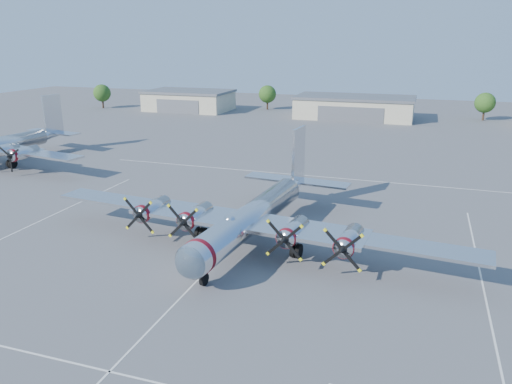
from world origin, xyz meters
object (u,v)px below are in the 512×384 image
(main_bomber_b29, at_px, (255,242))
(bomber_west, at_px, (3,163))
(hangar_center, at_px, (354,107))
(tree_east, at_px, (485,103))
(tree_far_west, at_px, (102,93))
(tree_west, at_px, (267,94))
(hangar_west, at_px, (189,100))

(main_bomber_b29, xyz_separation_m, bomber_west, (-48.17, 17.66, 0.00))
(hangar_center, height_order, tree_east, tree_east)
(tree_far_west, xyz_separation_m, main_bomber_b29, (71.84, -78.53, -4.22))
(tree_west, relative_size, bomber_west, 0.18)
(tree_east, bearing_deg, hangar_west, -175.40)
(bomber_west, bearing_deg, hangar_west, 97.56)
(tree_far_west, xyz_separation_m, tree_west, (45.00, 12.00, 0.00))
(tree_far_west, bearing_deg, main_bomber_b29, -47.55)
(tree_west, height_order, tree_east, same)
(hangar_west, distance_m, tree_east, 75.26)
(tree_west, bearing_deg, main_bomber_b29, -73.49)
(hangar_center, relative_size, main_bomber_b29, 0.68)
(hangar_west, bearing_deg, hangar_center, -0.00)
(tree_west, distance_m, bomber_west, 76.05)
(hangar_west, distance_m, tree_west, 21.61)
(hangar_center, relative_size, tree_east, 4.31)
(hangar_center, distance_m, tree_far_west, 70.13)
(main_bomber_b29, bearing_deg, hangar_west, 125.30)
(hangar_west, relative_size, tree_west, 3.40)
(tree_east, relative_size, main_bomber_b29, 0.16)
(tree_west, height_order, bomber_west, tree_west)
(bomber_west, bearing_deg, hangar_center, 63.18)
(hangar_west, relative_size, tree_far_west, 3.40)
(tree_east, xyz_separation_m, main_bomber_b29, (-28.16, -88.53, -4.22))
(hangar_center, xyz_separation_m, tree_east, (30.00, 6.04, 1.51))
(hangar_west, relative_size, bomber_west, 0.62)
(tree_east, height_order, bomber_west, tree_east)
(hangar_west, height_order, bomber_west, hangar_west)
(bomber_west, bearing_deg, tree_far_west, 119.98)
(hangar_center, xyz_separation_m, bomber_west, (-46.33, -64.84, -2.71))
(tree_west, bearing_deg, tree_east, -2.08)
(tree_east, height_order, main_bomber_b29, tree_east)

